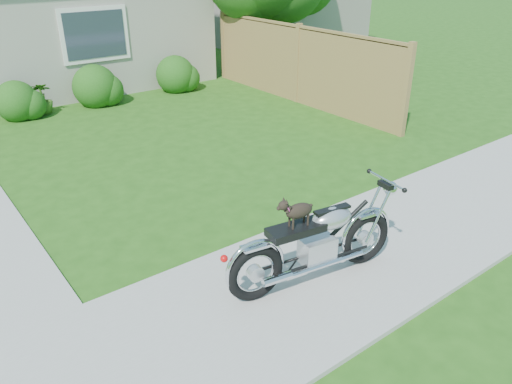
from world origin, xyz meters
The scene contains 6 objects.
ground centered at (0.00, 0.00, 0.00)m, with size 80.00×80.00×0.00m, color #235114.
sidewalk centered at (0.00, 0.00, 0.02)m, with size 24.00×2.20×0.04m, color #9E9B93.
fence centered at (6.30, 5.75, 0.94)m, with size 0.12×6.62×1.90m.
shrub_row centered at (0.62, 8.50, 0.42)m, with size 10.38×1.08×1.08m.
potted_plant_right centered at (0.91, 8.55, 0.36)m, with size 0.41×0.41×0.73m, color #33611A.
motorcycle_with_dog centered at (1.43, -0.09, 0.54)m, with size 2.21×0.67×1.12m.
Camera 1 is at (-2.02, -3.48, 3.51)m, focal length 35.00 mm.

